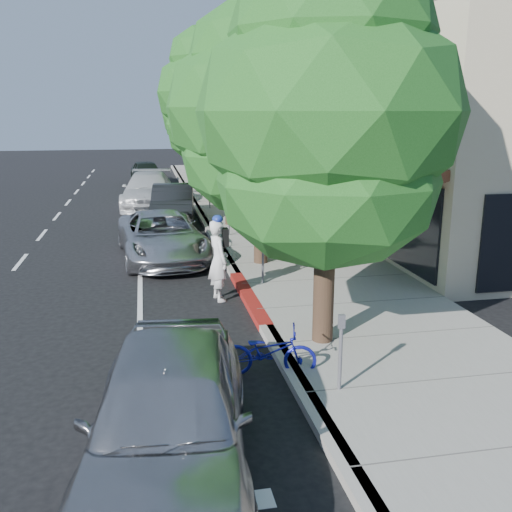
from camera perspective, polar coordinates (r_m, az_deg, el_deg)
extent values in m
plane|color=black|center=(12.94, 0.11, -5.93)|extent=(120.00, 120.00, 0.00)
cube|color=gray|center=(20.92, 2.03, 2.13)|extent=(4.60, 56.00, 0.15)
cube|color=#9E998E|center=(20.53, -4.23, 1.87)|extent=(0.30, 56.00, 0.15)
cube|color=maroon|center=(13.84, -0.70, -4.24)|extent=(0.32, 4.00, 0.15)
cube|color=#C4B596|center=(32.23, 10.95, 12.29)|extent=(10.00, 36.00, 7.00)
cylinder|color=black|center=(10.92, 6.80, -2.91)|extent=(0.40, 0.40, 2.53)
ellipsoid|color=#1A4E17|center=(10.51, 7.12, 7.48)|extent=(4.10, 4.10, 3.28)
ellipsoid|color=#1A4E17|center=(10.44, 7.33, 14.18)|extent=(4.83, 4.83, 3.86)
ellipsoid|color=#1A4E17|center=(10.52, 7.57, 21.27)|extent=(3.62, 3.62, 2.90)
cylinder|color=black|center=(16.55, 0.48, 3.19)|extent=(0.40, 0.40, 2.58)
ellipsoid|color=#1A4E17|center=(16.29, 0.49, 10.21)|extent=(4.59, 4.59, 3.67)
ellipsoid|color=#1A4E17|center=(16.25, 0.50, 14.63)|extent=(5.40, 5.40, 4.32)
ellipsoid|color=#1A4E17|center=(16.31, 0.51, 19.29)|extent=(4.05, 4.05, 3.24)
cylinder|color=black|center=(22.38, -2.62, 6.24)|extent=(0.40, 0.40, 2.70)
ellipsoid|color=#1A4E17|center=(22.18, -2.68, 11.67)|extent=(3.25, 3.25, 2.60)
ellipsoid|color=#1A4E17|center=(22.16, -2.72, 15.06)|extent=(3.83, 3.83, 3.06)
ellipsoid|color=#1A4E17|center=(22.22, -2.77, 18.65)|extent=(2.87, 2.87, 2.30)
cylinder|color=black|center=(28.26, -4.45, 8.20)|extent=(0.40, 0.40, 3.02)
ellipsoid|color=#1A4E17|center=(28.11, -4.55, 13.01)|extent=(4.41, 4.41, 3.53)
ellipsoid|color=#1A4E17|center=(28.12, -4.61, 16.00)|extent=(5.19, 5.19, 4.15)
ellipsoid|color=#1A4E17|center=(28.21, -4.67, 19.15)|extent=(3.89, 3.89, 3.11)
cylinder|color=black|center=(34.23, -5.64, 8.71)|extent=(0.40, 0.40, 2.39)
ellipsoid|color=#1A4E17|center=(34.10, -5.72, 11.86)|extent=(3.65, 3.65, 2.92)
ellipsoid|color=#1A4E17|center=(34.07, -5.77, 13.81)|extent=(4.29, 4.29, 3.43)
ellipsoid|color=#1A4E17|center=(34.09, -5.82, 15.88)|extent=(3.22, 3.22, 2.57)
cylinder|color=black|center=(40.17, -6.50, 9.80)|extent=(0.40, 0.40, 2.81)
ellipsoid|color=#1A4E17|center=(40.06, -6.59, 12.94)|extent=(3.53, 3.53, 2.83)
ellipsoid|color=#1A4E17|center=(40.05, -6.65, 14.90)|extent=(4.16, 4.16, 3.33)
ellipsoid|color=#1A4E17|center=(40.10, -6.71, 16.96)|extent=(3.12, 3.12, 2.49)
imported|color=silver|center=(13.73, -3.78, -0.44)|extent=(0.62, 0.81, 1.98)
imported|color=#151892|center=(9.98, 1.22, -9.55)|extent=(1.76, 0.93, 0.88)
imported|color=#BABBBF|center=(17.82, -9.40, 1.95)|extent=(2.91, 5.45, 1.46)
imported|color=black|center=(23.76, -8.30, 5.17)|extent=(2.06, 4.85, 1.55)
imported|color=silver|center=(27.72, -10.70, 6.46)|extent=(2.77, 5.85, 1.65)
imported|color=black|center=(37.12, -10.90, 8.22)|extent=(2.24, 4.46, 1.46)
imported|color=#999A9E|center=(7.37, -8.71, -15.38)|extent=(2.55, 5.14, 1.69)
imported|color=black|center=(22.46, -1.46, 5.70)|extent=(1.20, 1.16, 1.95)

